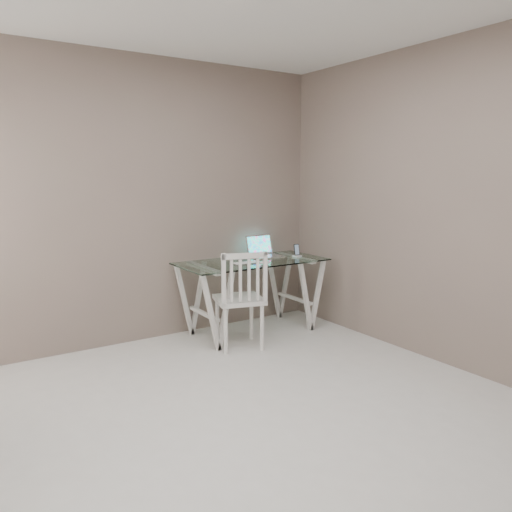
{
  "coord_description": "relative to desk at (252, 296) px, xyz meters",
  "views": [
    {
      "loc": [
        -1.6,
        -2.31,
        1.61
      ],
      "look_at": [
        0.94,
        1.55,
        0.85
      ],
      "focal_mm": 35.0,
      "sensor_mm": 36.0,
      "label": 1
    }
  ],
  "objects": [
    {
      "name": "chair",
      "position": [
        -0.35,
        -0.36,
        0.13
      ],
      "size": [
        0.52,
        0.52,
        0.93
      ],
      "rotation": [
        0.0,
        0.0,
        -0.28
      ],
      "color": "silver",
      "rests_on": "ground"
    },
    {
      "name": "mouse",
      "position": [
        -0.01,
        -0.24,
        0.38
      ],
      "size": [
        0.11,
        0.07,
        0.04
      ],
      "primitive_type": "ellipsoid",
      "color": "silver",
      "rests_on": "desk"
    },
    {
      "name": "laptop",
      "position": [
        0.25,
        0.17,
        0.42
      ],
      "size": [
        0.32,
        0.28,
        0.22
      ],
      "color": "silver",
      "rests_on": "desk"
    },
    {
      "name": "room",
      "position": [
        -1.15,
        -1.83,
        1.33
      ],
      "size": [
        4.5,
        4.52,
        2.71
      ],
      "color": "beige",
      "rests_on": "ground"
    },
    {
      "name": "keyboard",
      "position": [
        -0.12,
        -0.09,
        0.37
      ],
      "size": [
        0.29,
        0.12,
        0.01
      ],
      "primitive_type": "cube",
      "color": "silver",
      "rests_on": "desk"
    },
    {
      "name": "desk",
      "position": [
        0.0,
        0.0,
        0.0
      ],
      "size": [
        1.5,
        0.7,
        0.75
      ],
      "color": "silver",
      "rests_on": "ground"
    },
    {
      "name": "phone_dock",
      "position": [
        0.54,
        -0.05,
        0.4
      ],
      "size": [
        0.07,
        0.07,
        0.13
      ],
      "color": "white",
      "rests_on": "desk"
    }
  ]
}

